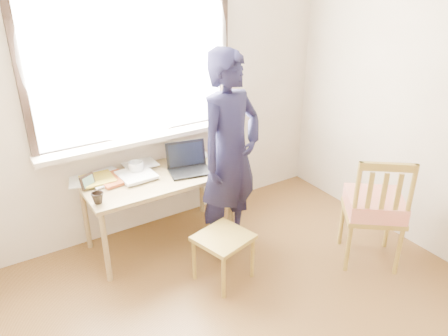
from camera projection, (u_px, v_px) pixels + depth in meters
room_shell at (288, 108)px, 2.32m from camera, size 3.52×4.02×2.61m
desk at (158, 184)px, 3.77m from camera, size 1.26×0.63×0.67m
laptop at (188, 164)px, 3.83m from camera, size 0.40×0.35×0.24m
mug_white at (136, 168)px, 3.78m from camera, size 0.15×0.15×0.11m
mug_dark at (98, 198)px, 3.31m from camera, size 0.14×0.14×0.09m
mouse at (213, 166)px, 3.89m from camera, size 0.10×0.07×0.04m
desk_clutter at (99, 174)px, 3.73m from camera, size 0.75×0.52×0.03m
book_a at (100, 179)px, 3.68m from camera, size 0.25×0.31×0.03m
book_b at (188, 155)px, 4.14m from camera, size 0.22×0.27×0.02m
picture_frame at (88, 182)px, 3.52m from camera, size 0.13×0.08×0.11m
work_chair at (223, 243)px, 3.43m from camera, size 0.48×0.46×0.40m
side_chair at (374, 206)px, 3.57m from camera, size 0.64×0.63×1.00m
person at (230, 156)px, 3.62m from camera, size 0.73×0.57×1.77m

